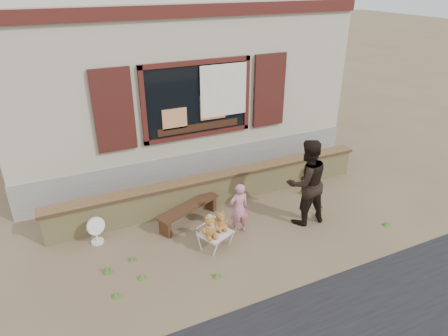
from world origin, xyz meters
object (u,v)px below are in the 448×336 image
teddy_bear_right (220,220)px  child (239,209)px  teddy_bear_left (210,226)px  adult (306,182)px  bench (189,210)px  folding_chair (215,234)px

teddy_bear_right → child: (0.47, 0.19, 0.02)m
teddy_bear_left → adult: (2.08, 0.09, 0.35)m
teddy_bear_right → adult: size_ratio=0.21×
child → adult: bearing=172.9°
bench → teddy_bear_left: (0.01, -1.04, 0.26)m
folding_chair → child: size_ratio=0.63×
folding_chair → teddy_bear_left: size_ratio=1.52×
teddy_bear_right → child: size_ratio=0.36×
child → teddy_bear_right: bearing=23.4°
bench → adult: size_ratio=0.81×
teddy_bear_left → bench: bearing=66.7°
folding_chair → child: (0.60, 0.24, 0.24)m
bench → teddy_bear_right: bearing=-97.4°
teddy_bear_right → child: child is taller
folding_chair → teddy_bear_right: teddy_bear_right is taller
teddy_bear_left → adult: bearing=-21.6°
child → folding_chair: bearing=23.9°
teddy_bear_left → teddy_bear_right: 0.28m
bench → adult: 2.38m
teddy_bear_right → teddy_bear_left: bearing=180.0°
folding_chair → bench: bearing=74.1°
folding_chair → adult: adult is taller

